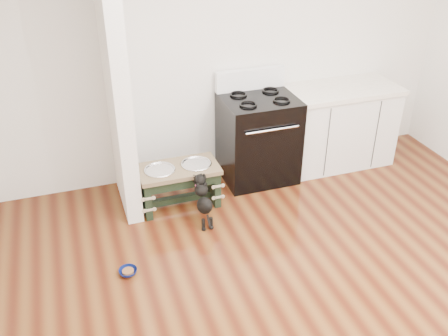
% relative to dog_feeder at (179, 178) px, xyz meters
% --- Properties ---
extents(ground, '(5.00, 5.00, 0.00)m').
position_rel_dog_feeder_xyz_m(ground, '(0.70, -1.87, -0.31)').
color(ground, '#41180B').
rests_on(ground, ground).
extents(room_shell, '(5.00, 5.00, 5.00)m').
position_rel_dog_feeder_xyz_m(room_shell, '(0.70, -1.87, 1.31)').
color(room_shell, silver).
rests_on(room_shell, ground).
extents(partition_wall, '(0.15, 0.80, 2.70)m').
position_rel_dog_feeder_xyz_m(partition_wall, '(-0.48, 0.23, 1.04)').
color(partition_wall, silver).
rests_on(partition_wall, ground).
extents(oven_range, '(0.76, 0.69, 1.14)m').
position_rel_dog_feeder_xyz_m(oven_range, '(0.95, 0.28, 0.17)').
color(oven_range, black).
rests_on(oven_range, ground).
extents(cabinet_run, '(1.24, 0.64, 0.91)m').
position_rel_dog_feeder_xyz_m(cabinet_run, '(1.93, 0.30, 0.15)').
color(cabinet_run, silver).
rests_on(cabinet_run, ground).
extents(dog_feeder, '(0.79, 0.42, 0.45)m').
position_rel_dog_feeder_xyz_m(dog_feeder, '(0.00, 0.00, 0.00)').
color(dog_feeder, black).
rests_on(dog_feeder, ground).
extents(puppy, '(0.14, 0.40, 0.48)m').
position_rel_dog_feeder_xyz_m(puppy, '(0.14, -0.36, -0.04)').
color(puppy, black).
rests_on(puppy, ground).
extents(floor_bowl, '(0.18, 0.18, 0.05)m').
position_rel_dog_feeder_xyz_m(floor_bowl, '(-0.67, -0.86, -0.28)').
color(floor_bowl, '#0C1755').
rests_on(floor_bowl, ground).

